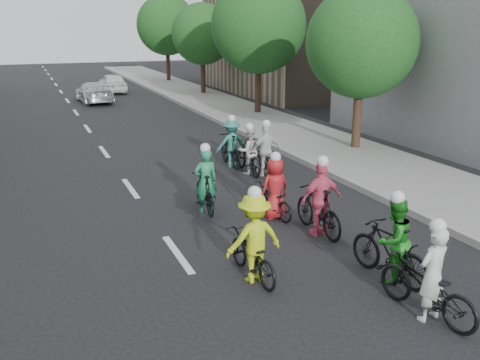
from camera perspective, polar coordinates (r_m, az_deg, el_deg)
ground at (r=11.28m, az=-6.67°, el=-7.86°), size 120.00×120.00×0.00m
sidewalk_right at (r=23.07m, az=5.78°, el=4.92°), size 4.00×80.00×0.15m
curb_right at (r=22.23m, az=1.32°, el=4.60°), size 0.18×80.00×0.18m
bldg_se at (r=38.75m, az=6.78°, el=15.31°), size 10.00×14.00×8.00m
tree_r_0 at (r=20.14m, az=12.85°, el=14.12°), size 4.00×4.00×5.97m
tree_r_1 at (r=28.00m, az=1.98°, el=16.13°), size 4.80×4.80×6.93m
tree_r_2 at (r=36.40m, az=-4.05°, el=15.27°), size 4.00×4.00×5.97m
tree_r_3 at (r=45.03m, az=-7.83°, el=16.06°), size 4.80×4.80×6.93m
cyclist_0 at (r=9.24m, az=19.41°, el=-10.48°), size 1.01×2.00×1.73m
cyclist_1 at (r=10.26m, az=15.84°, el=-6.84°), size 0.89×1.91×1.76m
cyclist_2 at (r=9.90m, az=1.42°, el=-7.01°), size 1.13×1.77×1.84m
cyclist_3 at (r=12.14m, az=8.47°, el=-2.70°), size 1.01×1.87×1.84m
cyclist_4 at (r=13.10m, az=3.63°, el=-1.59°), size 0.80×1.65×1.67m
cyclist_5 at (r=13.52m, az=-3.75°, el=-0.83°), size 0.62×1.70×1.79m
cyclist_6 at (r=16.99m, az=0.90°, el=2.69°), size 0.77×2.00×1.64m
cyclist_7 at (r=17.81m, az=-0.96°, el=3.59°), size 1.05×1.84×1.75m
cyclist_8 at (r=16.78m, az=2.70°, el=2.54°), size 0.97×1.67×1.77m
follow_car_lead at (r=33.99m, az=-15.33°, el=9.02°), size 2.04×4.41×1.25m
follow_car_trail at (r=38.71m, az=-13.45°, el=10.03°), size 1.59×3.91×1.33m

